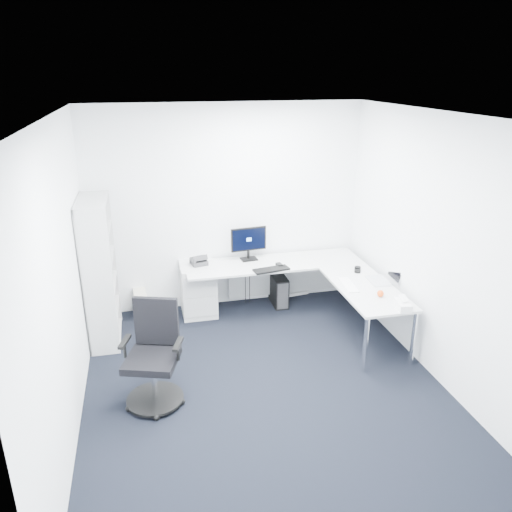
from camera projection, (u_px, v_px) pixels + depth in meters
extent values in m
plane|color=black|center=(265.00, 388.00, 5.12)|extent=(4.20, 4.20, 0.00)
plane|color=white|center=(267.00, 116.00, 4.18)|extent=(4.20, 4.20, 0.00)
cube|color=white|center=(227.00, 208.00, 6.56)|extent=(3.60, 0.02, 2.70)
cube|color=white|center=(360.00, 403.00, 2.73)|extent=(3.60, 0.02, 2.70)
cube|color=white|center=(62.00, 283.00, 4.27)|extent=(0.02, 4.20, 2.70)
cube|color=white|center=(439.00, 251.00, 5.03)|extent=(0.02, 4.20, 2.70)
cube|color=#B6B9B8|center=(198.00, 289.00, 6.61)|extent=(0.45, 0.56, 0.68)
cube|color=black|center=(279.00, 290.00, 6.89)|extent=(0.19, 0.43, 0.41)
cube|color=beige|center=(141.00, 303.00, 6.59)|extent=(0.18, 0.36, 0.34)
cube|color=white|center=(296.00, 294.00, 7.22)|extent=(0.39, 0.12, 0.04)
cube|color=black|center=(271.00, 269.00, 6.31)|extent=(0.48, 0.23, 0.02)
cube|color=black|center=(279.00, 265.00, 6.44)|extent=(0.08, 0.12, 0.03)
cube|color=white|center=(348.00, 285.00, 5.87)|extent=(0.16, 0.44, 0.01)
sphere|color=#E44E14|center=(380.00, 293.00, 5.57)|extent=(0.08, 0.08, 0.08)
cube|color=white|center=(403.00, 305.00, 5.28)|extent=(0.17, 0.26, 0.08)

